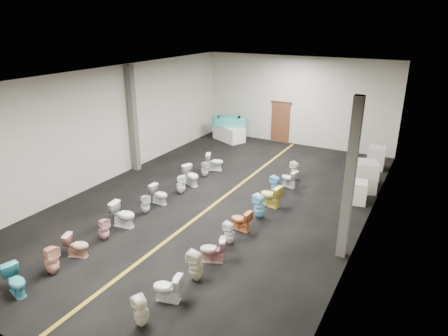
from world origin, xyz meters
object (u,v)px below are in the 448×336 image
Objects in this scene: appliance_crate_b at (364,176)px; toilet_left_2 at (77,245)px; toilet_left_6 at (159,194)px; toilet_right_0 at (141,312)px; appliance_crate_a at (357,192)px; toilet_right_3 at (213,250)px; toilet_right_9 at (289,178)px; appliance_crate_c at (368,174)px; toilet_left_9 at (205,169)px; toilet_left_1 at (51,260)px; toilet_right_5 at (241,220)px; toilet_left_3 at (104,229)px; toilet_left_5 at (145,204)px; toilet_right_4 at (229,233)px; toilet_right_8 at (276,186)px; toilet_left_7 at (181,184)px; toilet_right_6 at (259,206)px; toilet_right_2 at (196,266)px; bathtub at (229,121)px; toilet_left_10 at (215,162)px; toilet_left_0 at (16,281)px; toilet_right_7 at (271,195)px; toilet_left_4 at (123,215)px; toilet_right_10 at (295,171)px; toilet_left_8 at (191,176)px; display_table at (229,133)px; toilet_right_1 at (167,288)px.

appliance_crate_b is 10.46m from toilet_left_2.
toilet_left_6 is 0.96× the size of toilet_right_0.
toilet_right_3 is (-2.64, -5.71, -0.05)m from appliance_crate_a.
appliance_crate_c is at bearing 143.00° from toilet_right_9.
appliance_crate_b reaches higher than toilet_left_9.
toilet_left_1 is 1.19× the size of toilet_right_5.
toilet_right_0 is (3.30, -2.25, 0.01)m from toilet_left_3.
toilet_left_3 is at bearing -128.93° from appliance_crate_b.
toilet_right_4 is (3.41, -0.33, 0.00)m from toilet_left_5.
toilet_right_8 is (3.27, 5.47, 0.03)m from toilet_left_3.
toilet_left_6 is 0.94× the size of toilet_left_7.
toilet_right_6 is at bearing 17.24° from toilet_right_9.
toilet_right_2 is (-2.60, -6.62, 0.00)m from appliance_crate_a.
bathtub reaches higher than toilet_right_9.
toilet_right_9 reaches higher than toilet_left_2.
toilet_right_6 is at bearing -152.90° from toilet_left_10.
toilet_left_0 is 0.88× the size of toilet_right_2.
toilet_right_0 is 6.80m from toilet_right_7.
toilet_right_8 is at bearing -143.90° from appliance_crate_b.
toilet_left_3 is at bearing -99.58° from toilet_right_2.
appliance_crate_c reaches higher than toilet_left_3.
toilet_left_0 is at bearing -171.17° from toilet_left_9.
toilet_left_4 is 7.27m from toilet_right_10.
appliance_crate_c reaches higher than toilet_right_0.
appliance_crate_c is 0.93× the size of toilet_left_1.
toilet_left_3 is 1.04× the size of toilet_left_9.
toilet_right_7 is at bearing -72.58° from toilet_left_8.
toilet_left_1 is (1.69, -12.85, 0.01)m from display_table.
toilet_right_3 is at bearing 16.86° from toilet_right_6.
appliance_crate_a reaches higher than toilet_left_3.
toilet_left_0 reaches higher than toilet_left_5.
toilet_left_5 is 0.83× the size of toilet_right_2.
bathtub is at bearing -176.79° from toilet_right_3.
display_table is at bearing 26.28° from toilet_left_9.
display_table is at bearing 148.83° from appliance_crate_a.
toilet_left_4 is 1.20× the size of toilet_left_9.
display_table is 2.51× the size of toilet_right_1.
appliance_crate_c is 9.70m from toilet_left_4.
toilet_right_6 is at bearing 19.26° from toilet_right_10.
toilet_left_3 is (-6.06, -8.44, -0.02)m from appliance_crate_c.
appliance_crate_a is 1.19× the size of toilet_left_6.
display_table is at bearing -0.89° from toilet_left_10.
display_table is 2.33× the size of toilet_right_8.
toilet_left_3 is 0.93m from toilet_left_4.
toilet_left_2 is 0.84× the size of toilet_right_7.
bathtub is 2.61× the size of toilet_left_5.
appliance_crate_a is 9.50m from toilet_left_2.
toilet_left_3 is 6.67m from toilet_left_10.
toilet_left_5 is at bearing -144.50° from appliance_crate_a.
toilet_left_3 is at bearing -158.09° from toilet_left_8.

